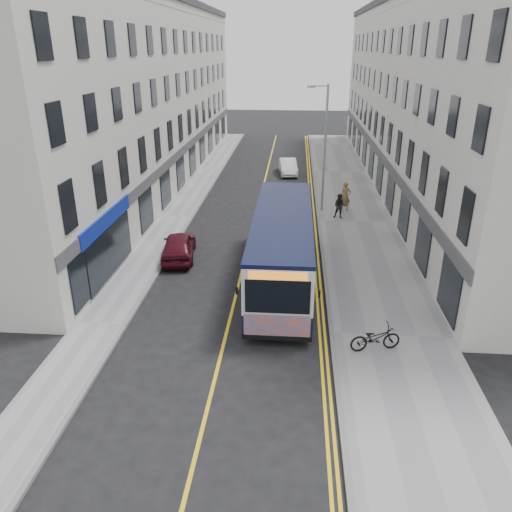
% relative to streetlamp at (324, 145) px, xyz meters
% --- Properties ---
extents(ground, '(140.00, 140.00, 0.00)m').
position_rel_streetlamp_xyz_m(ground, '(-4.17, -14.00, -4.38)').
color(ground, black).
rests_on(ground, ground).
extents(pavement_east, '(4.50, 64.00, 0.12)m').
position_rel_streetlamp_xyz_m(pavement_east, '(2.08, -2.00, -4.32)').
color(pavement_east, gray).
rests_on(pavement_east, ground).
extents(pavement_west, '(2.00, 64.00, 0.12)m').
position_rel_streetlamp_xyz_m(pavement_west, '(-9.17, -2.00, -4.32)').
color(pavement_west, gray).
rests_on(pavement_west, ground).
extents(kerb_east, '(0.18, 64.00, 0.13)m').
position_rel_streetlamp_xyz_m(kerb_east, '(-0.17, -2.00, -4.32)').
color(kerb_east, slate).
rests_on(kerb_east, ground).
extents(kerb_west, '(0.18, 64.00, 0.13)m').
position_rel_streetlamp_xyz_m(kerb_west, '(-8.17, -2.00, -4.32)').
color(kerb_west, slate).
rests_on(kerb_west, ground).
extents(road_centre_line, '(0.12, 64.00, 0.01)m').
position_rel_streetlamp_xyz_m(road_centre_line, '(-4.17, -2.00, -4.38)').
color(road_centre_line, yellow).
rests_on(road_centre_line, ground).
extents(road_dbl_yellow_inner, '(0.10, 64.00, 0.01)m').
position_rel_streetlamp_xyz_m(road_dbl_yellow_inner, '(-0.62, -2.00, -4.38)').
color(road_dbl_yellow_inner, yellow).
rests_on(road_dbl_yellow_inner, ground).
extents(road_dbl_yellow_outer, '(0.10, 64.00, 0.01)m').
position_rel_streetlamp_xyz_m(road_dbl_yellow_outer, '(-0.42, -2.00, -4.38)').
color(road_dbl_yellow_outer, yellow).
rests_on(road_dbl_yellow_outer, ground).
extents(terrace_east, '(6.00, 46.00, 13.00)m').
position_rel_streetlamp_xyz_m(terrace_east, '(7.33, 7.00, 2.12)').
color(terrace_east, silver).
rests_on(terrace_east, ground).
extents(terrace_west, '(6.00, 46.00, 13.00)m').
position_rel_streetlamp_xyz_m(terrace_west, '(-13.17, 7.00, 2.12)').
color(terrace_west, silver).
rests_on(terrace_west, ground).
extents(streetlamp, '(1.32, 0.18, 8.00)m').
position_rel_streetlamp_xyz_m(streetlamp, '(0.00, 0.00, 0.00)').
color(streetlamp, '#969A9F').
rests_on(streetlamp, ground).
extents(city_bus, '(2.61, 11.20, 3.25)m').
position_rel_streetlamp_xyz_m(city_bus, '(-2.22, -10.64, -2.60)').
color(city_bus, black).
rests_on(city_bus, ground).
extents(bicycle, '(1.94, 1.07, 0.97)m').
position_rel_streetlamp_xyz_m(bicycle, '(1.27, -16.26, -3.78)').
color(bicycle, black).
rests_on(bicycle, pavement_east).
extents(pedestrian_near, '(0.77, 0.60, 1.89)m').
position_rel_streetlamp_xyz_m(pedestrian_near, '(1.59, 0.05, -3.32)').
color(pedestrian_near, olive).
rests_on(pedestrian_near, pavement_east).
extents(pedestrian_far, '(0.83, 0.69, 1.55)m').
position_rel_streetlamp_xyz_m(pedestrian_far, '(1.10, -1.51, -3.49)').
color(pedestrian_far, black).
rests_on(pedestrian_far, pavement_east).
extents(car_white, '(1.78, 4.01, 1.28)m').
position_rel_streetlamp_xyz_m(car_white, '(-2.35, 10.35, -3.74)').
color(car_white, white).
rests_on(car_white, ground).
extents(car_maroon, '(2.10, 4.14, 1.35)m').
position_rel_streetlamp_xyz_m(car_maroon, '(-7.57, -8.31, -3.71)').
color(car_maroon, '#4B0C19').
rests_on(car_maroon, ground).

